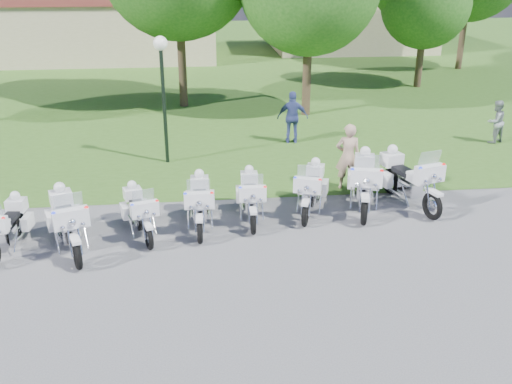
{
  "coord_description": "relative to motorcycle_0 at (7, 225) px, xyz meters",
  "views": [
    {
      "loc": [
        -0.39,
        -11.61,
        6.27
      ],
      "look_at": [
        1.0,
        1.2,
        0.95
      ],
      "focal_mm": 40.0,
      "sensor_mm": 36.0,
      "label": 1
    }
  ],
  "objects": [
    {
      "name": "motorcycle_7",
      "position": [
        10.04,
        1.56,
        0.14
      ],
      "size": [
        1.3,
        2.56,
        1.76
      ],
      "rotation": [
        0.0,
        0.0,
        3.41
      ],
      "color": "black",
      "rests_on": "ground"
    },
    {
      "name": "motorcycle_5",
      "position": [
        7.34,
        1.35,
        0.05
      ],
      "size": [
        1.23,
        2.19,
        1.53
      ],
      "rotation": [
        0.0,
        0.0,
        2.8
      ],
      "color": "black",
      "rests_on": "ground"
    },
    {
      "name": "motorcycle_6",
      "position": [
        8.79,
        1.44,
        0.15
      ],
      "size": [
        1.29,
        2.58,
        1.77
      ],
      "rotation": [
        0.0,
        0.0,
        2.88
      ],
      "color": "black",
      "rests_on": "ground"
    },
    {
      "name": "motorcycle_0",
      "position": [
        0.0,
        0.0,
        0.0
      ],
      "size": [
        0.81,
        2.11,
        1.42
      ],
      "rotation": [
        0.0,
        0.0,
        3.04
      ],
      "color": "black",
      "rests_on": "ground"
    },
    {
      "name": "ground",
      "position": [
        4.79,
        -0.69,
        -0.59
      ],
      "size": [
        100.0,
        100.0,
        0.0
      ],
      "primitive_type": "plane",
      "color": "#535358",
      "rests_on": "ground"
    },
    {
      "name": "grass_lawn",
      "position": [
        4.79,
        26.31,
        -0.59
      ],
      "size": [
        100.0,
        48.0,
        0.01
      ],
      "primitive_type": "cube",
      "color": "#365D1D",
      "rests_on": "ground"
    },
    {
      "name": "bystander_c",
      "position": [
        7.85,
        7.37,
        0.34
      ],
      "size": [
        1.14,
        0.58,
        1.88
      ],
      "primitive_type": "imported",
      "rotation": [
        0.0,
        0.0,
        3.03
      ],
      "color": "#374384",
      "rests_on": "ground"
    },
    {
      "name": "motorcycle_2",
      "position": [
        2.94,
        0.46,
        -0.0
      ],
      "size": [
        1.08,
        2.03,
        1.41
      ],
      "rotation": [
        0.0,
        0.0,
        3.45
      ],
      "color": "black",
      "rests_on": "ground"
    },
    {
      "name": "motorcycle_3",
      "position": [
        4.4,
        0.75,
        0.05
      ],
      "size": [
        0.76,
        2.27,
        1.52
      ],
      "rotation": [
        0.0,
        0.0,
        3.12
      ],
      "color": "black",
      "rests_on": "ground"
    },
    {
      "name": "motorcycle_1",
      "position": [
        1.38,
        -0.13,
        0.11
      ],
      "size": [
        1.33,
        2.39,
        1.67
      ],
      "rotation": [
        0.0,
        0.0,
        3.48
      ],
      "color": "black",
      "rests_on": "ground"
    },
    {
      "name": "bystander_b",
      "position": [
        15.12,
        6.58,
        0.18
      ],
      "size": [
        0.92,
        0.83,
        1.55
      ],
      "primitive_type": "imported",
      "rotation": [
        0.0,
        0.0,
        -2.75
      ],
      "color": "gray",
      "rests_on": "ground"
    },
    {
      "name": "bystander_a",
      "position": [
        8.69,
        2.81,
        0.38
      ],
      "size": [
        0.77,
        0.56,
        1.94
      ],
      "primitive_type": "imported",
      "rotation": [
        0.0,
        0.0,
        2.99
      ],
      "color": "tan",
      "rests_on": "ground"
    },
    {
      "name": "building_east",
      "position": [
        15.79,
        29.31,
        1.47
      ],
      "size": [
        11.44,
        7.28,
        4.1
      ],
      "color": "tan",
      "rests_on": "ground"
    },
    {
      "name": "lamp_post",
      "position": [
        3.41,
        5.69,
        2.48
      ],
      "size": [
        0.44,
        0.44,
        4.06
      ],
      "color": "black",
      "rests_on": "ground"
    },
    {
      "name": "motorcycle_4",
      "position": [
        5.71,
        1.07,
        0.02
      ],
      "size": [
        0.75,
        2.19,
        1.47
      ],
      "rotation": [
        0.0,
        0.0,
        3.1
      ],
      "color": "black",
      "rests_on": "ground"
    },
    {
      "name": "building_west",
      "position": [
        -1.21,
        27.31,
        1.47
      ],
      "size": [
        14.56,
        8.32,
        4.1
      ],
      "color": "tan",
      "rests_on": "ground"
    }
  ]
}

